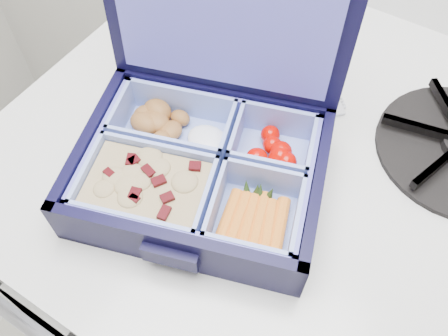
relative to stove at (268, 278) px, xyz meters
The scene contains 3 objects.
stove is the anchor object (origin of this frame).
bento_box 0.52m from the stove, 112.75° to the right, with size 0.24×0.19×0.06m, color black, non-canonical shape.
fork 0.48m from the stove, 165.60° to the right, with size 0.02×0.16×0.01m, color silver, non-canonical shape.
Camera 1 is at (-0.51, 1.33, 1.37)m, focal length 38.00 mm.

